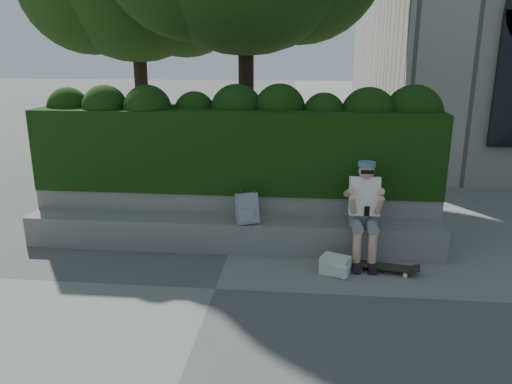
# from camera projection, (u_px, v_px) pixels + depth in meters

# --- Properties ---
(ground) EXTENTS (80.00, 80.00, 0.00)m
(ground) POSITION_uv_depth(u_px,v_px,m) (215.00, 289.00, 6.06)
(ground) COLOR slate
(ground) RESTS_ON ground
(bench_ledge) EXTENTS (6.00, 0.45, 0.45)m
(bench_ledge) POSITION_uv_depth(u_px,v_px,m) (230.00, 235.00, 7.19)
(bench_ledge) COLOR gray
(bench_ledge) RESTS_ON ground
(planter_wall) EXTENTS (6.00, 0.50, 0.75)m
(planter_wall) POSITION_uv_depth(u_px,v_px,m) (235.00, 214.00, 7.60)
(planter_wall) COLOR gray
(planter_wall) RESTS_ON ground
(hedge) EXTENTS (6.00, 1.00, 1.20)m
(hedge) POSITION_uv_depth(u_px,v_px,m) (236.00, 149.00, 7.55)
(hedge) COLOR black
(hedge) RESTS_ON planter_wall
(person) EXTENTS (0.40, 0.76, 1.38)m
(person) POSITION_uv_depth(u_px,v_px,m) (364.00, 208.00, 6.69)
(person) COLOR gray
(person) RESTS_ON ground
(skateboard) EXTENTS (0.85, 0.37, 0.09)m
(skateboard) POSITION_uv_depth(u_px,v_px,m) (383.00, 266.00, 6.51)
(skateboard) COLOR black
(skateboard) RESTS_ON ground
(backpack_plaid) EXTENTS (0.33, 0.26, 0.43)m
(backpack_plaid) POSITION_uv_depth(u_px,v_px,m) (247.00, 208.00, 6.95)
(backpack_plaid) COLOR #BBBCC0
(backpack_plaid) RESTS_ON bench_ledge
(backpack_ground) EXTENTS (0.42, 0.37, 0.23)m
(backpack_ground) POSITION_uv_depth(u_px,v_px,m) (335.00, 265.00, 6.46)
(backpack_ground) COLOR silver
(backpack_ground) RESTS_ON ground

